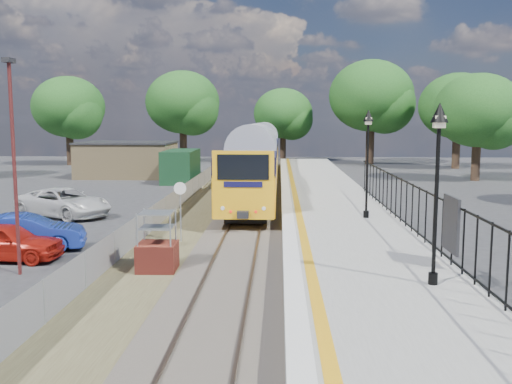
# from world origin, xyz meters

# --- Properties ---
(ground) EXTENTS (120.00, 120.00, 0.00)m
(ground) POSITION_xyz_m (0.00, 0.00, 0.00)
(ground) COLOR #2D2D30
(ground) RESTS_ON ground
(track_bed) EXTENTS (5.90, 80.00, 0.29)m
(track_bed) POSITION_xyz_m (-0.47, 9.67, 0.09)
(track_bed) COLOR #473F38
(track_bed) RESTS_ON ground
(platform) EXTENTS (5.00, 70.00, 0.90)m
(platform) POSITION_xyz_m (4.20, 8.00, 0.45)
(platform) COLOR gray
(platform) RESTS_ON ground
(platform_edge) EXTENTS (0.90, 70.00, 0.01)m
(platform_edge) POSITION_xyz_m (2.14, 8.00, 0.90)
(platform_edge) COLOR silver
(platform_edge) RESTS_ON platform
(victorian_lamp_south) EXTENTS (0.44, 0.44, 4.60)m
(victorian_lamp_south) POSITION_xyz_m (5.50, -4.00, 4.30)
(victorian_lamp_south) COLOR black
(victorian_lamp_south) RESTS_ON platform
(victorian_lamp_north) EXTENTS (0.44, 0.44, 4.60)m
(victorian_lamp_north) POSITION_xyz_m (5.30, 6.00, 4.30)
(victorian_lamp_north) COLOR black
(victorian_lamp_north) RESTS_ON platform
(palisade_fence) EXTENTS (0.12, 26.00, 2.00)m
(palisade_fence) POSITION_xyz_m (6.55, 2.24, 1.84)
(palisade_fence) COLOR black
(palisade_fence) RESTS_ON platform
(wire_fence) EXTENTS (0.06, 52.00, 1.20)m
(wire_fence) POSITION_xyz_m (-4.20, 12.00, 0.60)
(wire_fence) COLOR #999EA3
(wire_fence) RESTS_ON ground
(outbuilding) EXTENTS (10.80, 10.10, 3.12)m
(outbuilding) POSITION_xyz_m (-10.91, 31.21, 1.52)
(outbuilding) COLOR tan
(outbuilding) RESTS_ON ground
(tree_line) EXTENTS (56.80, 43.80, 11.88)m
(tree_line) POSITION_xyz_m (1.40, 42.00, 6.61)
(tree_line) COLOR #332319
(tree_line) RESTS_ON ground
(train) EXTENTS (2.82, 40.83, 3.51)m
(train) POSITION_xyz_m (0.00, 26.68, 2.34)
(train) COLOR #F3AB15
(train) RESTS_ON ground
(brick_plinth) EXTENTS (1.30, 1.30, 2.06)m
(brick_plinth) POSITION_xyz_m (-2.50, 0.19, 0.99)
(brick_plinth) COLOR maroon
(brick_plinth) RESTS_ON ground
(speed_sign) EXTENTS (0.51, 0.11, 2.54)m
(speed_sign) POSITION_xyz_m (-2.50, 4.73, 1.70)
(speed_sign) COLOR #999EA3
(speed_sign) RESTS_ON ground
(carpark_lamp) EXTENTS (0.25, 0.50, 7.01)m
(carpark_lamp) POSITION_xyz_m (-6.98, -0.32, 4.00)
(carpark_lamp) COLOR #501B1A
(carpark_lamp) RESTS_ON ground
(car_red) EXTENTS (4.16, 1.79, 1.40)m
(car_red) POSITION_xyz_m (-8.34, 1.50, 0.70)
(car_red) COLOR #AA1A0F
(car_red) RESTS_ON ground
(car_blue) EXTENTS (4.66, 2.57, 1.46)m
(car_blue) POSITION_xyz_m (-8.23, 2.97, 0.73)
(car_blue) COLOR navy
(car_blue) RESTS_ON ground
(car_yellow) EXTENTS (4.12, 2.54, 1.12)m
(car_yellow) POSITION_xyz_m (-9.77, 4.02, 0.56)
(car_yellow) COLOR gold
(car_yellow) RESTS_ON ground
(car_white) EXTENTS (5.93, 4.72, 1.50)m
(car_white) POSITION_xyz_m (-9.76, 10.87, 0.75)
(car_white) COLOR silver
(car_white) RESTS_ON ground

